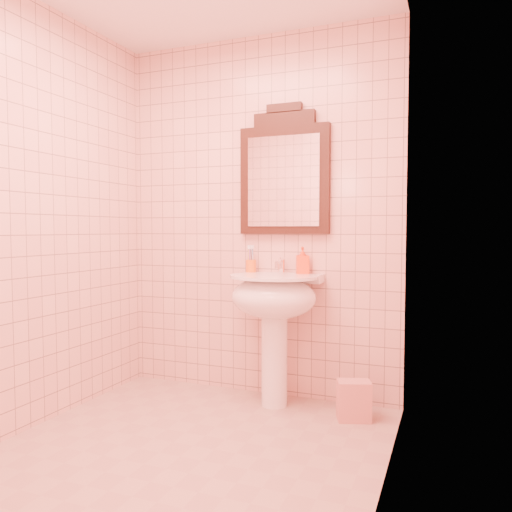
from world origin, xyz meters
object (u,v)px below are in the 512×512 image
at_px(soap_dispenser, 303,260).
at_px(mirror, 284,174).
at_px(towel, 354,401).
at_px(toothbrush_cup, 251,265).
at_px(pedestal_sink, 274,306).

bearing_deg(soap_dispenser, mirror, 143.60).
relative_size(mirror, soap_dispenser, 4.79).
bearing_deg(towel, toothbrush_cup, 164.79).
bearing_deg(toothbrush_cup, soap_dispenser, 2.61).
relative_size(mirror, toothbrush_cup, 5.37).
height_order(pedestal_sink, mirror, mirror).
relative_size(pedestal_sink, soap_dispenser, 4.72).
relative_size(pedestal_sink, toothbrush_cup, 5.29).
bearing_deg(toothbrush_cup, pedestal_sink, -33.97).
bearing_deg(pedestal_sink, toothbrush_cup, 146.03).
relative_size(toothbrush_cup, soap_dispenser, 0.89).
bearing_deg(mirror, toothbrush_cup, -167.27).
relative_size(pedestal_sink, mirror, 0.99).
relative_size(mirror, towel, 3.63).
relative_size(soap_dispenser, towel, 0.76).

